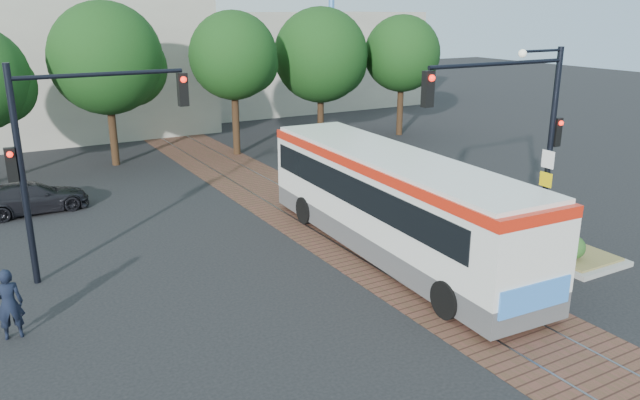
{
  "coord_description": "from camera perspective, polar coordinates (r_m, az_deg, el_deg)",
  "views": [
    {
      "loc": [
        -10.62,
        -13.7,
        7.32
      ],
      "look_at": [
        -1.38,
        2.32,
        1.6
      ],
      "focal_mm": 35.0,
      "sensor_mm": 36.0,
      "label": 1
    }
  ],
  "objects": [
    {
      "name": "traffic_island",
      "position": [
        21.24,
        19.22,
        -3.03
      ],
      "size": [
        2.2,
        5.2,
        1.13
      ],
      "color": "gray",
      "rests_on": "ground"
    },
    {
      "name": "parked_car",
      "position": [
        25.51,
        -24.87,
        0.22
      ],
      "size": [
        4.06,
        1.85,
        1.15
      ],
      "primitive_type": "imported",
      "rotation": [
        0.0,
        0.0,
        1.63
      ],
      "color": "black",
      "rests_on": "ground"
    },
    {
      "name": "warehouses",
      "position": [
        43.77,
        -16.9,
        11.87
      ],
      "size": [
        40.0,
        13.0,
        8.0
      ],
      "color": "#ADA899",
      "rests_on": "ground"
    },
    {
      "name": "trackbed",
      "position": [
        21.9,
        0.94,
        -2.32
      ],
      "size": [
        3.6,
        40.0,
        0.02
      ],
      "color": "brown",
      "rests_on": "ground"
    },
    {
      "name": "ground",
      "position": [
        18.82,
        7.23,
        -5.85
      ],
      "size": [
        120.0,
        120.0,
        0.0
      ],
      "primitive_type": "plane",
      "color": "black",
      "rests_on": "ground"
    },
    {
      "name": "officer",
      "position": [
        16.05,
        -26.58,
        -8.5
      ],
      "size": [
        0.65,
        0.45,
        1.71
      ],
      "primitive_type": "imported",
      "rotation": [
        0.0,
        0.0,
        3.08
      ],
      "color": "black",
      "rests_on": "ground"
    },
    {
      "name": "signal_pole_main",
      "position": [
        19.64,
        18.26,
        7.07
      ],
      "size": [
        5.49,
        0.46,
        6.0
      ],
      "color": "black",
      "rests_on": "ground"
    },
    {
      "name": "city_bus",
      "position": [
        19.09,
        6.57,
        0.11
      ],
      "size": [
        3.03,
        11.84,
        3.14
      ],
      "rotation": [
        0.0,
        0.0,
        -0.05
      ],
      "color": "#4A4A4D",
      "rests_on": "ground"
    },
    {
      "name": "signal_pole_left",
      "position": [
        18.17,
        -22.36,
        4.94
      ],
      "size": [
        4.99,
        0.34,
        6.0
      ],
      "color": "black",
      "rests_on": "ground"
    },
    {
      "name": "tree_row",
      "position": [
        32.45,
        -8.7,
        12.63
      ],
      "size": [
        26.4,
        5.6,
        7.67
      ],
      "color": "#382314",
      "rests_on": "ground"
    }
  ]
}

